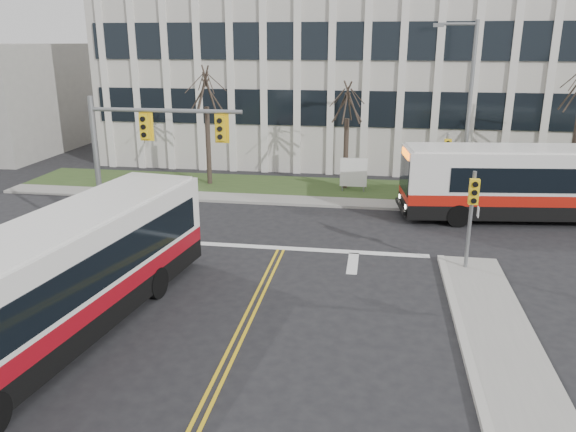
{
  "coord_description": "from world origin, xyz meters",
  "views": [
    {
      "loc": [
        3.69,
        -13.3,
        8.25
      ],
      "look_at": [
        0.56,
        6.36,
        2.0
      ],
      "focal_mm": 35.0,
      "sensor_mm": 36.0,
      "label": 1
    }
  ],
  "objects_px": {
    "directory_sign": "(354,173)",
    "newspaper_box_blue": "(26,289)",
    "bus_main": "(57,284)",
    "streetlight": "(466,104)",
    "bus_cross": "(540,185)"
  },
  "relations": [
    {
      "from": "newspaper_box_blue",
      "to": "bus_main",
      "type": "bearing_deg",
      "value": -16.9
    },
    {
      "from": "bus_main",
      "to": "streetlight",
      "type": "bearing_deg",
      "value": 58.86
    },
    {
      "from": "bus_main",
      "to": "directory_sign",
      "type": "bearing_deg",
      "value": 74.45
    },
    {
      "from": "bus_main",
      "to": "bus_cross",
      "type": "bearing_deg",
      "value": 48.09
    },
    {
      "from": "bus_main",
      "to": "newspaper_box_blue",
      "type": "bearing_deg",
      "value": 148.21
    },
    {
      "from": "streetlight",
      "to": "bus_main",
      "type": "xyz_separation_m",
      "value": [
        -13.03,
        -16.24,
        -3.49
      ]
    },
    {
      "from": "streetlight",
      "to": "newspaper_box_blue",
      "type": "xyz_separation_m",
      "value": [
        -15.44,
        -14.27,
        -4.72
      ]
    },
    {
      "from": "directory_sign",
      "to": "newspaper_box_blue",
      "type": "relative_size",
      "value": 2.11
    },
    {
      "from": "streetlight",
      "to": "bus_cross",
      "type": "distance_m",
      "value": 5.35
    },
    {
      "from": "bus_cross",
      "to": "newspaper_box_blue",
      "type": "height_order",
      "value": "bus_cross"
    },
    {
      "from": "directory_sign",
      "to": "newspaper_box_blue",
      "type": "distance_m",
      "value": 18.47
    },
    {
      "from": "bus_main",
      "to": "newspaper_box_blue",
      "type": "relative_size",
      "value": 13.44
    },
    {
      "from": "bus_cross",
      "to": "newspaper_box_blue",
      "type": "xyz_separation_m",
      "value": [
        -18.85,
        -12.07,
        -1.23
      ]
    },
    {
      "from": "bus_cross",
      "to": "newspaper_box_blue",
      "type": "bearing_deg",
      "value": -64.12
    },
    {
      "from": "bus_main",
      "to": "newspaper_box_blue",
      "type": "xyz_separation_m",
      "value": [
        -2.41,
        1.98,
        -1.23
      ]
    }
  ]
}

